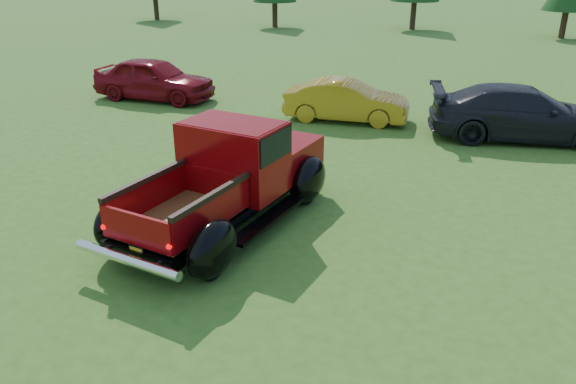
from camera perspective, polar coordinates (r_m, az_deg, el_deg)
The scene contains 5 objects.
ground at distance 9.68m, azimuth 1.58°, elevation -6.68°, with size 120.00×120.00×0.00m, color #335A19.
pickup_truck at distance 10.80m, azimuth -5.45°, elevation 1.92°, with size 3.08×5.43×1.93m.
show_car_red at distance 20.47m, azimuth -13.45°, elevation 11.13°, with size 1.71×4.24×1.45m, color maroon.
show_car_yellow at distance 17.40m, azimuth 5.97°, elevation 9.18°, with size 1.31×3.75×1.24m, color #AC7D16.
show_car_grey at distance 16.85m, azimuth 22.74°, elevation 7.41°, with size 2.04×5.02×1.46m, color black.
Camera 1 is at (2.67, -7.95, 4.85)m, focal length 35.00 mm.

